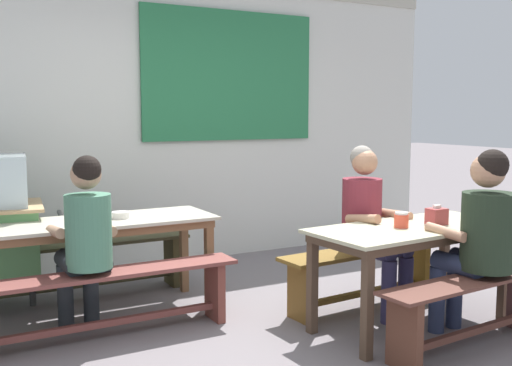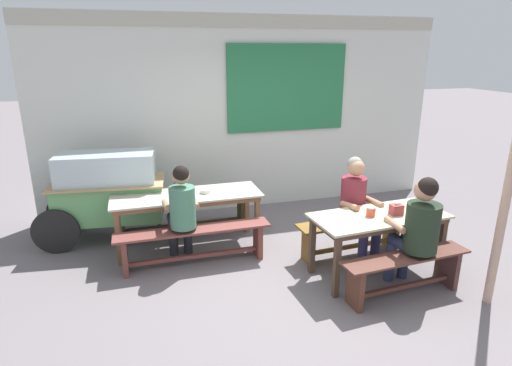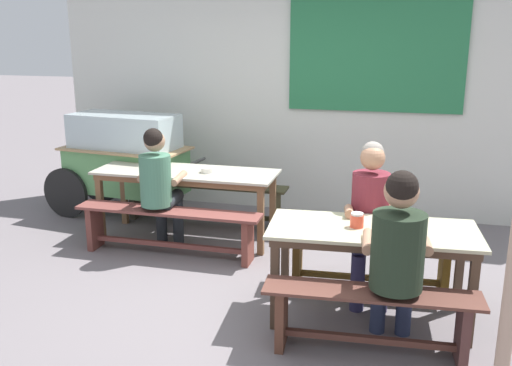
% 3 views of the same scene
% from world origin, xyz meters
% --- Properties ---
extents(ground_plane, '(40.00, 40.00, 0.00)m').
position_xyz_m(ground_plane, '(0.00, 0.00, 0.00)').
color(ground_plane, slate).
extents(backdrop_wall, '(6.33, 0.23, 2.98)m').
position_xyz_m(backdrop_wall, '(0.02, 2.50, 1.56)').
color(backdrop_wall, silver).
rests_on(backdrop_wall, ground_plane).
extents(dining_table_far, '(1.88, 0.65, 0.73)m').
position_xyz_m(dining_table_far, '(-1.14, 1.17, 0.65)').
color(dining_table_far, '#BAB5A2').
rests_on(dining_table_far, ground_plane).
extents(dining_table_near, '(1.56, 0.78, 0.73)m').
position_xyz_m(dining_table_near, '(0.83, -0.11, 0.65)').
color(dining_table_near, '#BCB996').
rests_on(dining_table_near, ground_plane).
extents(bench_far_back, '(1.91, 0.30, 0.46)m').
position_xyz_m(bench_far_back, '(-1.14, 1.68, 0.31)').
color(bench_far_back, '#413E27').
rests_on(bench_far_back, ground_plane).
extents(bench_far_front, '(1.83, 0.29, 0.46)m').
position_xyz_m(bench_far_front, '(-1.13, 0.67, 0.32)').
color(bench_far_front, brown).
rests_on(bench_far_front, ground_plane).
extents(bench_near_back, '(1.46, 0.41, 0.46)m').
position_xyz_m(bench_near_back, '(0.80, 0.39, 0.31)').
color(bench_near_back, brown).
rests_on(bench_near_back, ground_plane).
extents(bench_near_front, '(1.44, 0.39, 0.46)m').
position_xyz_m(bench_near_front, '(0.87, -0.61, 0.30)').
color(bench_near_front, brown).
rests_on(bench_near_front, ground_plane).
extents(food_cart, '(1.86, 0.87, 1.20)m').
position_xyz_m(food_cart, '(-2.13, 1.72, 0.70)').
color(food_cart, '#5FA15F').
rests_on(food_cart, ground_plane).
extents(person_near_front, '(0.47, 0.55, 1.29)m').
position_xyz_m(person_near_front, '(1.02, -0.54, 0.75)').
color(person_near_front, navy).
rests_on(person_near_front, ground_plane).
extents(person_right_near_table, '(0.45, 0.59, 1.27)m').
position_xyz_m(person_right_near_table, '(0.79, 0.31, 0.72)').
color(person_right_near_table, '#302D53').
rests_on(person_right_near_table, ground_plane).
extents(person_left_back_turned, '(0.42, 0.53, 1.25)m').
position_xyz_m(person_left_back_turned, '(-1.25, 0.75, 0.71)').
color(person_left_back_turned, '#24292D').
rests_on(person_left_back_turned, ground_plane).
extents(tissue_box, '(0.13, 0.10, 0.14)m').
position_xyz_m(tissue_box, '(1.01, -0.16, 0.79)').
color(tissue_box, '#9D3A3A').
rests_on(tissue_box, dining_table_near).
extents(condiment_jar, '(0.10, 0.10, 0.11)m').
position_xyz_m(condiment_jar, '(0.72, -0.12, 0.78)').
color(condiment_jar, '#E44A33').
rests_on(condiment_jar, dining_table_near).
extents(soup_bowl, '(0.13, 0.13, 0.05)m').
position_xyz_m(soup_bowl, '(-0.90, 1.16, 0.75)').
color(soup_bowl, silver).
rests_on(soup_bowl, dining_table_far).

